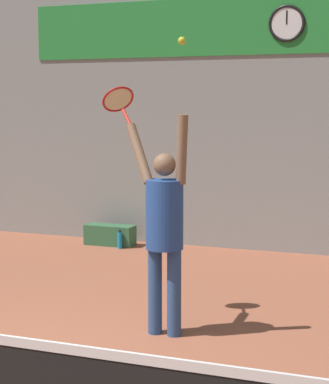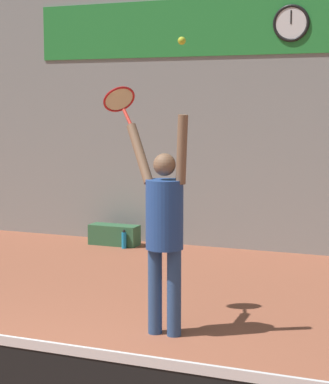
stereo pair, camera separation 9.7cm
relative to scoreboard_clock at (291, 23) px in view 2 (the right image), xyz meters
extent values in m
cube|color=gray|center=(-1.08, 0.08, -0.73)|extent=(18.00, 0.10, 5.00)
cube|color=#288C38|center=(-1.08, 0.02, 0.00)|extent=(5.74, 0.02, 0.83)
cylinder|color=white|center=(0.00, 0.00, 0.00)|extent=(0.47, 0.02, 0.47)
torus|color=black|center=(0.00, 0.00, 0.00)|extent=(0.51, 0.05, 0.51)
cube|color=black|center=(0.00, -0.01, 0.08)|extent=(0.02, 0.01, 0.19)
cylinder|color=#2D4C7F|center=(-0.41, -3.95, -2.83)|extent=(0.13, 0.13, 0.81)
cylinder|color=#2D4C7F|center=(-0.22, -3.95, -2.83)|extent=(0.13, 0.13, 0.81)
cylinder|color=#26478C|center=(-0.31, -3.95, -2.11)|extent=(0.34, 0.34, 0.63)
sphere|color=brown|center=(-0.31, -3.95, -1.65)|extent=(0.20, 0.20, 0.20)
cylinder|color=brown|center=(-0.14, -3.96, -1.51)|extent=(0.16, 0.15, 0.62)
cylinder|color=brown|center=(-0.60, -3.84, -1.57)|extent=(0.39, 0.34, 0.56)
cylinder|color=red|center=(-0.80, -3.67, -1.24)|extent=(0.16, 0.15, 0.17)
torus|color=red|center=(-0.95, -3.55, -1.06)|extent=(0.39, 0.40, 0.26)
cylinder|color=beige|center=(-0.95, -3.55, -1.06)|extent=(0.32, 0.33, 0.21)
sphere|color=#CCDB2D|center=(-0.13, -4.00, -0.57)|extent=(0.07, 0.07, 0.07)
cylinder|color=#198CCC|center=(-2.30, -0.56, -3.11)|extent=(0.07, 0.07, 0.24)
cylinder|color=black|center=(-2.30, -0.56, -2.97)|extent=(0.04, 0.04, 0.04)
cube|color=#33663F|center=(-2.55, -0.38, -3.08)|extent=(0.76, 0.28, 0.31)
camera|label=1|loc=(1.89, -9.77, -1.12)|focal=65.00mm
camera|label=2|loc=(1.98, -9.73, -1.12)|focal=65.00mm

